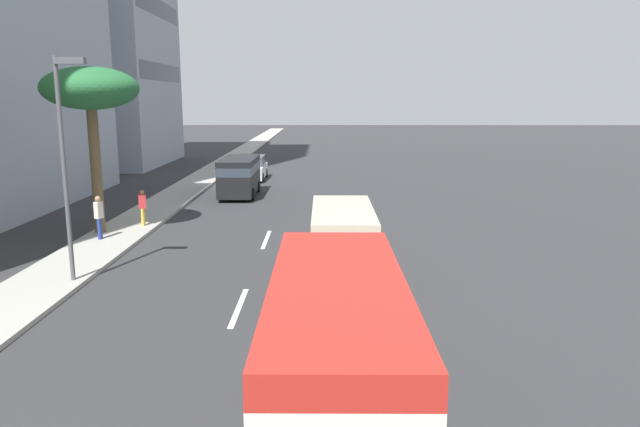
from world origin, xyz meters
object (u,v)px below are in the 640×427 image
van_third (343,240)px  street_lamp (66,146)px  minibus_lead (337,358)px  pedestrian_mid_block (142,206)px  palm_tree (90,91)px  van_second (239,174)px  pedestrian_near_lamp (99,215)px  car_fourth (253,168)px

van_third → street_lamp: size_ratio=0.73×
minibus_lead → pedestrian_mid_block: 19.17m
palm_tree → street_lamp: 7.34m
van_second → pedestrian_near_lamp: bearing=-19.4°
car_fourth → street_lamp: 25.36m
minibus_lead → car_fourth: bearing=9.1°
van_third → pedestrian_mid_block: (7.81, 8.86, -0.33)m
pedestrian_mid_block → palm_tree: bearing=-158.6°
minibus_lead → pedestrian_near_lamp: (14.58, 9.48, -0.51)m
van_second → van_third: (-17.00, -5.73, 0.05)m
minibus_lead → van_second: 26.91m
minibus_lead → van_third: size_ratio=1.31×
van_third → palm_tree: size_ratio=0.73×
street_lamp → van_third: bearing=-87.6°
pedestrian_mid_block → palm_tree: size_ratio=0.23×
van_second → palm_tree: size_ratio=0.74×
minibus_lead → van_third: minibus_lead is taller
pedestrian_mid_block → street_lamp: (-8.17, -0.31, 3.39)m
car_fourth → street_lamp: street_lamp is taller
palm_tree → street_lamp: (-6.90, -1.81, -1.72)m
minibus_lead → pedestrian_near_lamp: 17.40m
van_second → pedestrian_mid_block: van_second is taller
minibus_lead → van_third: (9.38, -0.39, -0.27)m
van_third → pedestrian_mid_block: van_third is taller
pedestrian_near_lamp → pedestrian_mid_block: (2.60, -1.01, -0.10)m
pedestrian_near_lamp → palm_tree: size_ratio=0.26×
van_second → car_fourth: 7.60m
van_third → pedestrian_mid_block: size_ratio=3.09×
pedestrian_mid_block → pedestrian_near_lamp: bearing=-130.1°
minibus_lead → street_lamp: (9.01, 8.17, 2.78)m
van_second → car_fourth: bearing=-179.4°
minibus_lead → palm_tree: (15.91, 9.97, 4.50)m
pedestrian_mid_block → palm_tree: palm_tree is taller
minibus_lead → van_second: size_ratio=1.28×
car_fourth → street_lamp: size_ratio=0.64×
car_fourth → palm_tree: 19.37m
van_third → car_fourth: bearing=13.3°
van_third → pedestrian_near_lamp: bearing=62.2°
minibus_lead → van_second: minibus_lead is taller
van_second → car_fourth: size_ratio=1.16×
van_second → van_third: van_third is taller
pedestrian_near_lamp → pedestrian_mid_block: bearing=-1.8°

